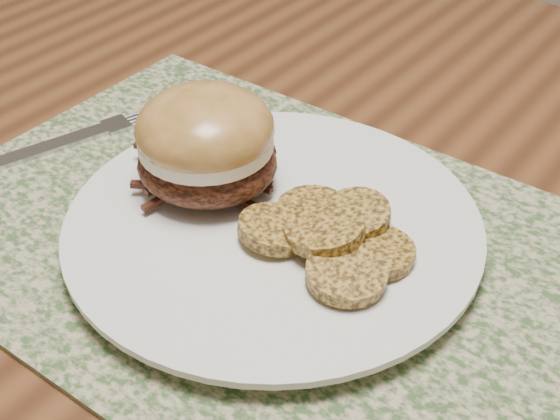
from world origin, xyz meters
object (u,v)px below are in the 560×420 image
object	(u,v)px
pork_sandwich	(206,143)
fork	(63,143)
dinner_plate	(273,229)
dining_table	(556,412)

from	to	relation	value
pork_sandwich	fork	xyz separation A→B (m)	(-0.14, -0.01, -0.05)
dinner_plate	fork	bearing A→B (deg)	-177.84
dining_table	fork	bearing A→B (deg)	-172.10
dining_table	pork_sandwich	xyz separation A→B (m)	(-0.25, -0.04, 0.13)
dining_table	pork_sandwich	world-z (taller)	pork_sandwich
dinner_plate	pork_sandwich	size ratio (longest dim) A/B	2.20
pork_sandwich	fork	distance (m)	0.15
dining_table	dinner_plate	distance (m)	0.22
dining_table	fork	size ratio (longest dim) A/B	8.39
dining_table	dinner_plate	world-z (taller)	dinner_plate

